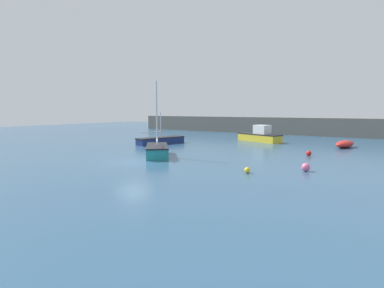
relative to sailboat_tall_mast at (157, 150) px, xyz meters
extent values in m
cube|color=#2D5170|center=(0.23, -3.12, -0.62)|extent=(120.00, 120.00, 0.20)
cube|color=slate|center=(0.23, 29.90, 0.86)|extent=(53.17, 2.80, 2.75)
cube|color=teal|center=(0.00, 0.00, -0.10)|extent=(4.40, 4.75, 0.83)
cube|color=black|center=(0.00, 0.00, 0.37)|extent=(4.49, 4.85, 0.12)
cylinder|color=silver|center=(0.00, 0.00, 3.05)|extent=(0.13, 0.13, 5.47)
cylinder|color=silver|center=(0.87, -1.03, 0.98)|extent=(1.83, 2.13, 0.11)
ellipsoid|color=red|center=(12.56, 15.41, -0.14)|extent=(2.09, 3.48, 0.75)
cube|color=yellow|center=(2.81, 16.45, -0.09)|extent=(6.03, 3.79, 0.85)
cube|color=black|center=(2.81, 16.45, 0.39)|extent=(6.15, 3.86, 0.12)
cube|color=silver|center=(3.21, 16.29, 0.95)|extent=(2.21, 1.93, 1.23)
cube|color=navy|center=(-5.68, 7.41, -0.17)|extent=(2.94, 6.02, 0.68)
cube|color=black|center=(-5.68, 7.41, 0.23)|extent=(3.00, 6.14, 0.12)
cylinder|color=silver|center=(-5.68, 7.41, 1.65)|extent=(0.11, 0.11, 2.97)
cylinder|color=silver|center=(-6.03, 6.14, 0.91)|extent=(0.78, 2.57, 0.09)
sphere|color=#EA668C|center=(12.03, 0.37, -0.25)|extent=(0.53, 0.53, 0.53)
sphere|color=yellow|center=(9.12, -2.20, -0.33)|extent=(0.37, 0.37, 0.37)
sphere|color=red|center=(10.72, 7.28, -0.29)|extent=(0.45, 0.45, 0.45)
camera|label=1|loc=(16.32, -19.37, 3.37)|focal=28.00mm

